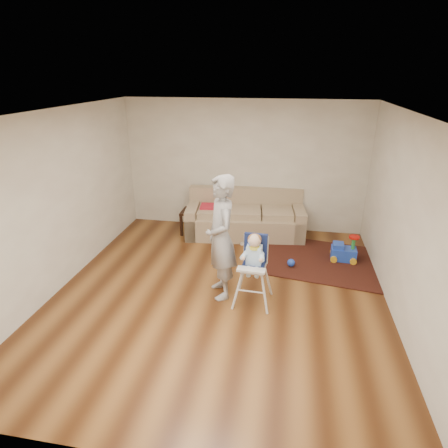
% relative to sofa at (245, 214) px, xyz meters
% --- Properties ---
extents(ground, '(5.50, 5.50, 0.00)m').
position_rel_sofa_xyz_m(ground, '(-0.10, -2.30, -0.46)').
color(ground, '#44230F').
rests_on(ground, ground).
extents(room_envelope, '(5.04, 5.52, 2.72)m').
position_rel_sofa_xyz_m(room_envelope, '(-0.10, -1.77, 1.41)').
color(room_envelope, beige).
rests_on(room_envelope, ground).
extents(sofa, '(2.48, 1.23, 0.92)m').
position_rel_sofa_xyz_m(sofa, '(0.00, 0.00, 0.00)').
color(sofa, tan).
rests_on(sofa, ground).
extents(side_table, '(0.49, 0.49, 0.49)m').
position_rel_sofa_xyz_m(side_table, '(-1.08, -0.07, -0.22)').
color(side_table, black).
rests_on(side_table, ground).
extents(area_rug, '(2.45, 1.99, 0.02)m').
position_rel_sofa_xyz_m(area_rug, '(1.51, -0.92, -0.45)').
color(area_rug, black).
rests_on(area_rug, ground).
extents(ride_on_toy, '(0.45, 0.34, 0.48)m').
position_rel_sofa_xyz_m(ride_on_toy, '(1.90, -0.84, -0.20)').
color(ride_on_toy, blue).
rests_on(ride_on_toy, area_rug).
extents(toy_ball, '(0.14, 0.14, 0.14)m').
position_rel_sofa_xyz_m(toy_ball, '(0.98, -1.26, -0.38)').
color(toy_ball, blue).
rests_on(toy_ball, area_rug).
extents(high_chair, '(0.54, 0.54, 1.11)m').
position_rel_sofa_xyz_m(high_chair, '(0.42, -2.43, 0.07)').
color(high_chair, silver).
rests_on(high_chair, ground).
extents(adult, '(0.69, 0.81, 1.88)m').
position_rel_sofa_xyz_m(adult, '(-0.08, -2.29, 0.48)').
color(adult, gray).
rests_on(adult, ground).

